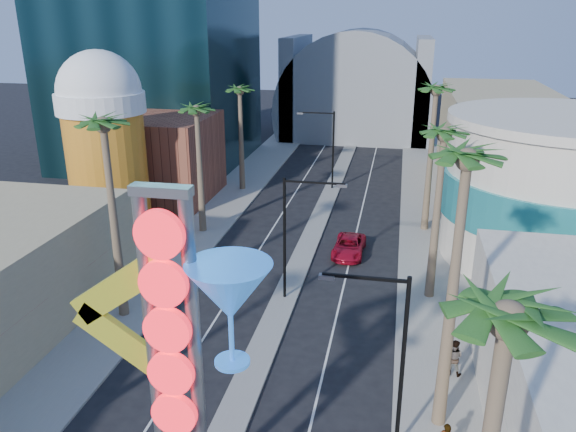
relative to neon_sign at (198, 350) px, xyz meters
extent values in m
cube|color=gray|center=(-10.32, 32.04, -7.23)|extent=(5.00, 100.00, 0.15)
cube|color=gray|center=(8.68, 32.04, -7.23)|extent=(5.00, 100.00, 0.15)
cube|color=gray|center=(-0.82, 35.04, -7.23)|extent=(1.60, 84.00, 0.15)
cube|color=brown|center=(-16.82, 35.04, -3.31)|extent=(10.00, 10.00, 8.00)
cube|color=tan|center=(15.18, 45.04, -2.31)|extent=(10.00, 20.00, 10.00)
cylinder|color=orange|center=(-17.82, 27.04, -2.31)|extent=(6.40, 6.40, 10.00)
cylinder|color=white|center=(-17.82, 27.04, 3.09)|extent=(7.00, 7.00, 1.60)
sphere|color=white|center=(-17.82, 27.04, 3.89)|extent=(6.60, 6.60, 6.60)
cylinder|color=beige|center=(17.18, 27.04, -2.31)|extent=(16.00, 16.00, 10.00)
cylinder|color=teal|center=(17.18, 27.04, -2.31)|extent=(16.60, 16.60, 3.00)
cylinder|color=beige|center=(17.18, 27.04, 2.99)|extent=(16.60, 16.60, 0.60)
cylinder|color=slate|center=(-0.82, 69.04, -3.31)|extent=(22.00, 16.00, 22.00)
cube|color=slate|center=(-9.82, 69.04, -0.31)|extent=(2.00, 16.00, 14.00)
cube|color=slate|center=(8.18, 69.04, -0.31)|extent=(2.00, 16.00, 14.00)
cylinder|color=slate|center=(-1.52, 0.04, -0.81)|extent=(0.44, 0.44, 12.00)
cylinder|color=slate|center=(-0.12, 0.04, -0.81)|extent=(0.44, 0.44, 12.00)
cube|color=slate|center=(-0.82, 0.04, 5.09)|extent=(1.80, 0.50, 0.30)
cylinder|color=red|center=(-0.82, -0.31, 3.89)|extent=(1.50, 0.25, 1.50)
cylinder|color=red|center=(-0.82, -0.31, 2.34)|extent=(1.50, 0.25, 1.50)
cylinder|color=red|center=(-0.82, -0.31, 0.79)|extent=(1.50, 0.25, 1.50)
cylinder|color=red|center=(-0.82, -0.31, -0.76)|extent=(1.50, 0.25, 1.50)
cylinder|color=red|center=(-0.82, -0.31, -2.31)|extent=(1.50, 0.25, 1.50)
cube|color=yellow|center=(-2.42, 0.04, 1.89)|extent=(3.47, 0.25, 2.80)
cube|color=yellow|center=(-2.42, 0.04, -0.11)|extent=(3.47, 0.25, 2.80)
cone|color=blue|center=(1.08, 0.04, 2.09)|extent=(2.60, 2.60, 1.80)
cylinder|color=blue|center=(1.08, 0.04, 0.49)|extent=(0.16, 0.16, 1.60)
cylinder|color=blue|center=(1.08, 0.04, -0.31)|extent=(1.10, 1.10, 0.12)
cylinder|color=black|center=(-0.82, 17.04, -3.31)|extent=(0.18, 0.18, 8.00)
cube|color=black|center=(0.98, 17.04, 0.49)|extent=(3.60, 0.12, 0.12)
cube|color=slate|center=(2.58, 17.04, 0.39)|extent=(0.60, 0.25, 0.18)
cylinder|color=black|center=(-0.82, 41.04, -3.31)|extent=(0.18, 0.18, 8.00)
cube|color=black|center=(-2.62, 41.04, 0.49)|extent=(3.60, 0.12, 0.12)
cube|color=slate|center=(-4.22, 41.04, 0.39)|extent=(0.60, 0.25, 0.18)
cylinder|color=black|center=(6.38, 5.04, -3.31)|extent=(0.18, 0.18, 8.00)
cube|color=black|center=(4.76, 5.04, 0.49)|extent=(3.24, 0.12, 0.12)
cube|color=slate|center=(3.32, 5.04, 0.39)|extent=(0.60, 0.25, 0.18)
cylinder|color=brown|center=(-9.82, 13.04, -1.56)|extent=(0.40, 0.40, 11.50)
sphere|color=#1E4517|center=(-9.82, 13.04, 4.19)|extent=(2.40, 2.40, 2.40)
cylinder|color=brown|center=(-9.82, 27.04, -2.31)|extent=(0.40, 0.40, 10.00)
sphere|color=#1E4517|center=(-9.82, 27.04, 2.69)|extent=(2.40, 2.40, 2.40)
cylinder|color=brown|center=(-9.82, 39.04, -2.31)|extent=(0.40, 0.40, 10.00)
sphere|color=#1E4517|center=(-9.82, 39.04, 2.69)|extent=(2.40, 2.40, 2.40)
sphere|color=#1E4517|center=(8.18, -2.96, 3.69)|extent=(2.40, 2.40, 2.40)
cylinder|color=brown|center=(8.18, 7.04, -1.31)|extent=(0.40, 0.40, 12.00)
sphere|color=#1E4517|center=(8.18, 7.04, 4.69)|extent=(2.40, 2.40, 2.40)
cylinder|color=brown|center=(8.18, 19.04, -2.06)|extent=(0.40, 0.40, 10.50)
sphere|color=#1E4517|center=(8.18, 19.04, 3.19)|extent=(2.40, 2.40, 2.40)
cylinder|color=brown|center=(8.18, 31.04, -1.56)|extent=(0.40, 0.40, 11.50)
sphere|color=#1E4517|center=(8.18, 31.04, 4.19)|extent=(2.40, 2.40, 2.40)
imported|color=#B20D25|center=(2.49, 24.77, -6.64)|extent=(2.35, 4.84, 1.33)
imported|color=gray|center=(9.02, 10.78, -6.21)|extent=(1.06, 0.90, 1.89)
camera|label=1|loc=(5.68, -14.04, 9.80)|focal=35.00mm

